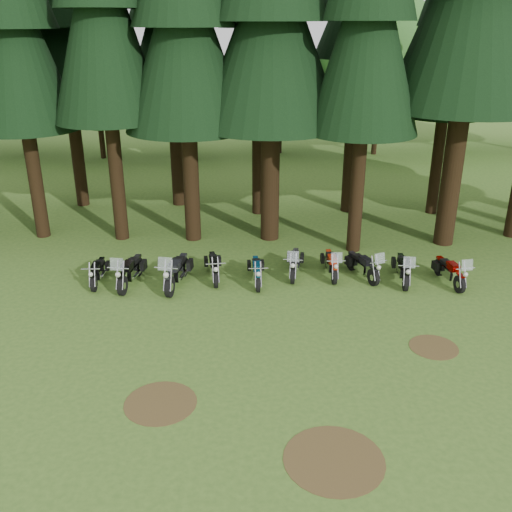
# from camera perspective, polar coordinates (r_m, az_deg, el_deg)

# --- Properties ---
(ground) EXTENTS (120.00, 120.00, 0.00)m
(ground) POSITION_cam_1_polar(r_m,az_deg,el_deg) (16.15, 2.26, -10.13)
(ground) COLOR #3D6222
(ground) RESTS_ON ground
(pine_back_4) EXTENTS (4.94, 4.94, 13.78)m
(pine_back_4) POSITION_cam_1_polar(r_m,az_deg,el_deg) (27.25, 10.23, 21.26)
(pine_back_4) COLOR black
(pine_back_4) RESTS_ON ground
(decid_1) EXTENTS (7.91, 7.69, 9.88)m
(decid_1) POSITION_cam_1_polar(r_m,az_deg,el_deg) (42.27, -22.79, 17.01)
(decid_1) COLOR black
(decid_1) RESTS_ON ground
(decid_2) EXTENTS (6.72, 6.53, 8.40)m
(decid_2) POSITION_cam_1_polar(r_m,az_deg,el_deg) (39.72, -15.36, 16.38)
(decid_2) COLOR black
(decid_2) RESTS_ON ground
(decid_3) EXTENTS (6.12, 5.95, 7.65)m
(decid_3) POSITION_cam_1_polar(r_m,az_deg,el_deg) (39.13, -6.69, 16.26)
(decid_3) COLOR black
(decid_3) RESTS_ON ground
(decid_4) EXTENTS (5.93, 5.76, 7.41)m
(decid_4) POSITION_cam_1_polar(r_m,az_deg,el_deg) (40.20, 2.83, 16.34)
(decid_4) COLOR black
(decid_4) RESTS_ON ground
(decid_5) EXTENTS (8.45, 8.21, 10.56)m
(decid_5) POSITION_cam_1_polar(r_m,az_deg,el_deg) (40.40, 13.01, 18.51)
(decid_5) COLOR black
(decid_5) RESTS_ON ground
(decid_6) EXTENTS (7.06, 6.86, 8.82)m
(decid_6) POSITION_cam_1_polar(r_m,az_deg,el_deg) (43.63, 21.26, 16.51)
(decid_6) COLOR black
(decid_6) RESTS_ON ground
(dirt_patch_0) EXTENTS (1.80, 1.80, 0.01)m
(dirt_patch_0) POSITION_cam_1_polar(r_m,az_deg,el_deg) (14.66, -9.52, -14.29)
(dirt_patch_0) COLOR #4C3D1E
(dirt_patch_0) RESTS_ON ground
(dirt_patch_1) EXTENTS (1.40, 1.40, 0.01)m
(dirt_patch_1) POSITION_cam_1_polar(r_m,az_deg,el_deg) (17.38, 17.34, -8.69)
(dirt_patch_1) COLOR #4C3D1E
(dirt_patch_1) RESTS_ON ground
(dirt_patch_2) EXTENTS (2.20, 2.20, 0.01)m
(dirt_patch_2) POSITION_cam_1_polar(r_m,az_deg,el_deg) (13.07, 7.80, -19.52)
(dirt_patch_2) COLOR #4C3D1E
(dirt_patch_2) RESTS_ON ground
(motorcycle_0) EXTENTS (0.29, 1.96, 0.80)m
(motorcycle_0) POSITION_cam_1_polar(r_m,az_deg,el_deg) (21.03, -15.52, -1.59)
(motorcycle_0) COLOR black
(motorcycle_0) RESTS_ON ground
(motorcycle_1) EXTENTS (0.65, 2.36, 1.48)m
(motorcycle_1) POSITION_cam_1_polar(r_m,az_deg,el_deg) (20.55, -12.48, -1.59)
(motorcycle_1) COLOR black
(motorcycle_1) RESTS_ON ground
(motorcycle_2) EXTENTS (0.73, 2.51, 1.57)m
(motorcycle_2) POSITION_cam_1_polar(r_m,az_deg,el_deg) (20.17, -7.95, -1.63)
(motorcycle_2) COLOR black
(motorcycle_2) RESTS_ON ground
(motorcycle_3) EXTENTS (0.42, 2.09, 0.85)m
(motorcycle_3) POSITION_cam_1_polar(r_m,az_deg,el_deg) (20.63, -4.23, -1.17)
(motorcycle_3) COLOR black
(motorcycle_3) RESTS_ON ground
(motorcycle_4) EXTENTS (0.32, 2.05, 0.83)m
(motorcycle_4) POSITION_cam_1_polar(r_m,az_deg,el_deg) (20.25, 0.07, -1.61)
(motorcycle_4) COLOR black
(motorcycle_4) RESTS_ON ground
(motorcycle_5) EXTENTS (0.56, 2.15, 1.35)m
(motorcycle_5) POSITION_cam_1_polar(r_m,az_deg,el_deg) (20.91, 3.86, -0.78)
(motorcycle_5) COLOR black
(motorcycle_5) RESTS_ON ground
(motorcycle_6) EXTENTS (0.39, 2.08, 1.31)m
(motorcycle_6) POSITION_cam_1_polar(r_m,az_deg,el_deg) (21.00, 7.54, -0.87)
(motorcycle_6) COLOR black
(motorcycle_6) RESTS_ON ground
(motorcycle_7) EXTENTS (1.02, 2.06, 1.33)m
(motorcycle_7) POSITION_cam_1_polar(r_m,az_deg,el_deg) (21.02, 10.62, -1.02)
(motorcycle_7) COLOR black
(motorcycle_7) RESTS_ON ground
(motorcycle_8) EXTENTS (0.53, 2.21, 1.38)m
(motorcycle_8) POSITION_cam_1_polar(r_m,az_deg,el_deg) (21.01, 14.48, -1.33)
(motorcycle_8) COLOR black
(motorcycle_8) RESTS_ON ground
(motorcycle_9) EXTENTS (0.63, 2.14, 1.35)m
(motorcycle_9) POSITION_cam_1_polar(r_m,az_deg,el_deg) (21.31, 18.80, -1.54)
(motorcycle_9) COLOR black
(motorcycle_9) RESTS_ON ground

